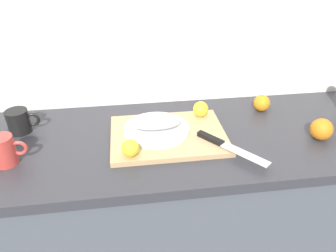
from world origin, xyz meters
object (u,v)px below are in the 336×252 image
at_px(fish_fillet, 157,124).
at_px(coffee_mug_2, 19,121).
at_px(cutting_board, 168,135).
at_px(white_plate, 157,129).
at_px(chef_knife, 223,144).
at_px(lemon_0, 130,148).
at_px(coffee_mug_1, 4,150).

distance_m(fish_fillet, coffee_mug_2, 0.54).
bearing_deg(cutting_board, white_plate, 153.87).
height_order(fish_fillet, coffee_mug_2, coffee_mug_2).
bearing_deg(white_plate, chef_knife, -31.33).
bearing_deg(coffee_mug_2, cutting_board, -11.82).
bearing_deg(cutting_board, lemon_0, -139.02).
bearing_deg(lemon_0, coffee_mug_1, 174.36).
relative_size(fish_fillet, coffee_mug_1, 1.60).
distance_m(cutting_board, coffee_mug_2, 0.58).
relative_size(fish_fillet, chef_knife, 0.78).
xyz_separation_m(fish_fillet, lemon_0, (-0.11, -0.15, -0.00)).
bearing_deg(chef_knife, cutting_board, -161.74).
height_order(cutting_board, coffee_mug_1, coffee_mug_1).
distance_m(cutting_board, coffee_mug_1, 0.57).
relative_size(cutting_board, lemon_0, 7.10).
height_order(fish_fillet, coffee_mug_1, coffee_mug_1).
relative_size(fish_fillet, lemon_0, 3.09).
distance_m(cutting_board, fish_fillet, 0.06).
xyz_separation_m(white_plate, coffee_mug_2, (-0.53, 0.10, 0.02)).
relative_size(cutting_board, fish_fillet, 2.30).
xyz_separation_m(chef_knife, coffee_mug_1, (-0.75, 0.03, 0.02)).
xyz_separation_m(white_plate, coffee_mug_1, (-0.53, -0.11, 0.03)).
xyz_separation_m(fish_fillet, coffee_mug_2, (-0.53, 0.10, -0.01)).
relative_size(lemon_0, coffee_mug_1, 0.52).
height_order(fish_fillet, lemon_0, lemon_0).
relative_size(cutting_board, chef_knife, 1.80).
distance_m(white_plate, coffee_mug_2, 0.54).
relative_size(white_plate, coffee_mug_1, 2.14).
bearing_deg(cutting_board, coffee_mug_1, -171.33).
height_order(lemon_0, coffee_mug_1, coffee_mug_1).
bearing_deg(chef_knife, coffee_mug_2, -146.70).
bearing_deg(coffee_mug_1, cutting_board, 8.67).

